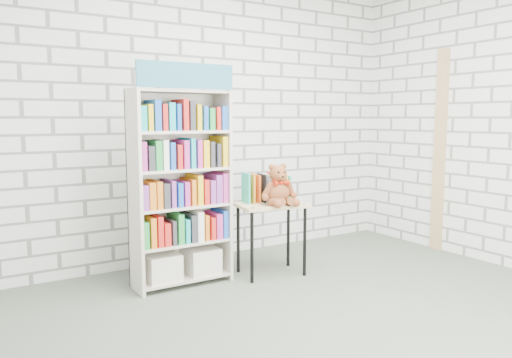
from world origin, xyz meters
TOP-DOWN VIEW (x-y plane):
  - ground at (0.00, 0.00)m, footprint 4.50×4.50m
  - room_shell at (0.00, 0.00)m, footprint 4.52×4.02m
  - bookshelf at (-0.53, 1.36)m, footprint 0.81×0.32m
  - display_table at (0.25, 1.17)m, footprint 0.66×0.50m
  - table_books at (0.26, 1.27)m, footprint 0.44×0.25m
  - teddy_bear at (0.26, 1.07)m, footprint 0.33×0.32m
  - door_trim at (2.23, 0.95)m, footprint 0.05×0.12m

SIDE VIEW (x-z plane):
  - ground at x=0.00m, z-range 0.00..0.00m
  - display_table at x=0.25m, z-range 0.23..0.88m
  - table_books at x=0.26m, z-range 0.64..0.89m
  - teddy_bear at x=0.26m, z-range 0.61..0.97m
  - bookshelf at x=-0.53m, z-range -0.08..1.75m
  - door_trim at x=2.23m, z-range 0.00..2.10m
  - room_shell at x=0.00m, z-range 0.38..3.19m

